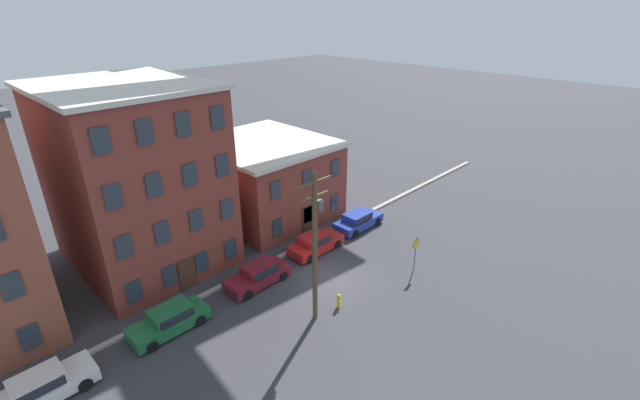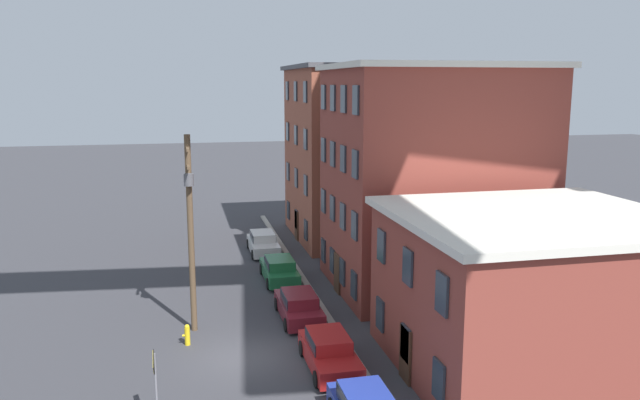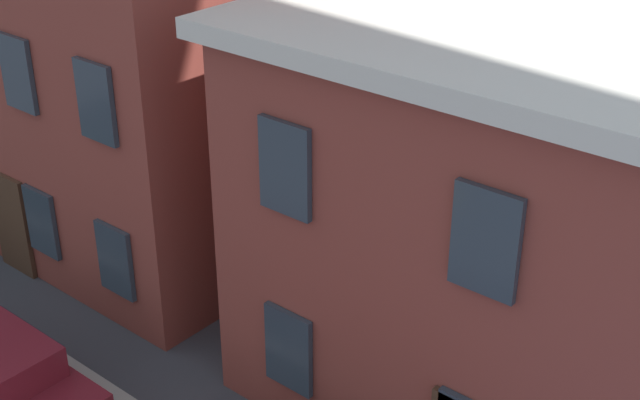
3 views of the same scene
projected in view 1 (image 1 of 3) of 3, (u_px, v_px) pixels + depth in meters
name	position (u px, v px, depth m)	size (l,w,h in m)	color
ground_plane	(332.00, 279.00, 28.94)	(200.00, 200.00, 0.00)	#38383D
kerb_strip	(288.00, 253.00, 31.78)	(56.00, 0.36, 0.16)	#9E998E
apartment_midblock	(136.00, 177.00, 28.82)	(9.56, 11.24, 12.55)	brown
apartment_far	(265.00, 177.00, 36.98)	(10.05, 10.95, 6.50)	brown
car_white	(42.00, 386.00, 19.87)	(4.40, 1.92, 1.43)	silver
car_green	(170.00, 319.00, 24.11)	(4.40, 1.92, 1.43)	#1E6638
car_maroon	(258.00, 274.00, 28.15)	(4.40, 1.92, 1.43)	maroon
car_red	(315.00, 242.00, 31.84)	(4.40, 1.92, 1.43)	#B21E1E
car_blue	(358.00, 220.00, 35.17)	(4.40, 1.92, 1.43)	#233899
caution_sign	(416.00, 249.00, 28.94)	(0.94, 0.08, 2.74)	slate
utility_pole	(315.00, 241.00, 23.22)	(2.40, 0.44, 9.26)	brown
fire_hydrant	(339.00, 301.00, 26.02)	(0.24, 0.34, 0.96)	yellow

